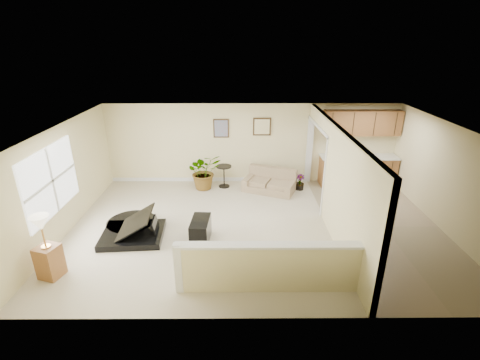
{
  "coord_description": "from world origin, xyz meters",
  "views": [
    {
      "loc": [
        -0.43,
        -7.46,
        4.31
      ],
      "look_at": [
        -0.39,
        0.4,
        1.09
      ],
      "focal_mm": 26.0,
      "sensor_mm": 36.0,
      "label": 1
    }
  ],
  "objects_px": {
    "loveseat": "(269,180)",
    "lamp_stand": "(47,252)",
    "palm_plant": "(204,172)",
    "small_plant": "(300,183)",
    "accent_table": "(224,173)",
    "piano_bench": "(201,230)",
    "piano": "(131,214)"
  },
  "relations": [
    {
      "from": "loveseat",
      "to": "lamp_stand",
      "type": "xyz_separation_m",
      "value": [
        -4.57,
        -4.12,
        0.23
      ]
    },
    {
      "from": "palm_plant",
      "to": "small_plant",
      "type": "height_order",
      "value": "palm_plant"
    },
    {
      "from": "small_plant",
      "to": "lamp_stand",
      "type": "xyz_separation_m",
      "value": [
        -5.51,
        -4.16,
        0.35
      ]
    },
    {
      "from": "accent_table",
      "to": "loveseat",
      "type": "bearing_deg",
      "value": -10.95
    },
    {
      "from": "loveseat",
      "to": "palm_plant",
      "type": "relative_size",
      "value": 1.44
    },
    {
      "from": "accent_table",
      "to": "lamp_stand",
      "type": "height_order",
      "value": "lamp_stand"
    },
    {
      "from": "piano_bench",
      "to": "lamp_stand",
      "type": "xyz_separation_m",
      "value": [
        -2.77,
        -1.27,
        0.29
      ]
    },
    {
      "from": "loveseat",
      "to": "accent_table",
      "type": "xyz_separation_m",
      "value": [
        -1.38,
        0.27,
        0.11
      ]
    },
    {
      "from": "lamp_stand",
      "to": "loveseat",
      "type": "bearing_deg",
      "value": 42.03
    },
    {
      "from": "small_plant",
      "to": "piano",
      "type": "bearing_deg",
      "value": -149.01
    },
    {
      "from": "piano",
      "to": "loveseat",
      "type": "xyz_separation_m",
      "value": [
        3.43,
        2.58,
        -0.22
      ]
    },
    {
      "from": "piano",
      "to": "piano_bench",
      "type": "height_order",
      "value": "piano"
    },
    {
      "from": "palm_plant",
      "to": "small_plant",
      "type": "xyz_separation_m",
      "value": [
        2.92,
        -0.11,
        -0.34
      ]
    },
    {
      "from": "piano",
      "to": "small_plant",
      "type": "relative_size",
      "value": 3.66
    },
    {
      "from": "palm_plant",
      "to": "small_plant",
      "type": "relative_size",
      "value": 2.62
    },
    {
      "from": "piano",
      "to": "accent_table",
      "type": "relative_size",
      "value": 2.57
    },
    {
      "from": "loveseat",
      "to": "lamp_stand",
      "type": "distance_m",
      "value": 6.16
    },
    {
      "from": "piano",
      "to": "lamp_stand",
      "type": "height_order",
      "value": "same"
    },
    {
      "from": "lamp_stand",
      "to": "piano",
      "type": "bearing_deg",
      "value": 53.41
    },
    {
      "from": "piano",
      "to": "loveseat",
      "type": "relative_size",
      "value": 0.97
    },
    {
      "from": "lamp_stand",
      "to": "accent_table",
      "type": "bearing_deg",
      "value": 53.97
    },
    {
      "from": "accent_table",
      "to": "palm_plant",
      "type": "distance_m",
      "value": 0.62
    },
    {
      "from": "piano_bench",
      "to": "palm_plant",
      "type": "bearing_deg",
      "value": 93.43
    },
    {
      "from": "piano",
      "to": "piano_bench",
      "type": "relative_size",
      "value": 2.24
    },
    {
      "from": "small_plant",
      "to": "lamp_stand",
      "type": "bearing_deg",
      "value": -142.93
    },
    {
      "from": "palm_plant",
      "to": "accent_table",
      "type": "bearing_deg",
      "value": 10.85
    },
    {
      "from": "loveseat",
      "to": "palm_plant",
      "type": "distance_m",
      "value": 2.0
    },
    {
      "from": "palm_plant",
      "to": "piano",
      "type": "bearing_deg",
      "value": -117.93
    },
    {
      "from": "piano",
      "to": "piano_bench",
      "type": "distance_m",
      "value": 1.68
    },
    {
      "from": "accent_table",
      "to": "palm_plant",
      "type": "bearing_deg",
      "value": -169.15
    },
    {
      "from": "piano",
      "to": "accent_table",
      "type": "height_order",
      "value": "piano"
    },
    {
      "from": "piano",
      "to": "small_plant",
      "type": "xyz_separation_m",
      "value": [
        4.37,
        2.62,
        -0.34
      ]
    }
  ]
}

